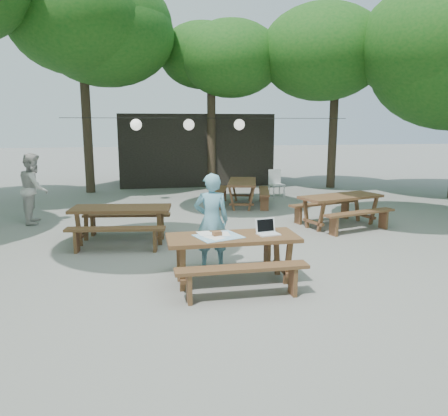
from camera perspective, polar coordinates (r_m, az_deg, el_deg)
name	(u,v)px	position (r m, az deg, el deg)	size (l,w,h in m)	color
ground	(237,256)	(8.23, 1.74, -6.24)	(80.00, 80.00, 0.00)	slate
pavilion	(194,149)	(18.34, -3.96, 7.72)	(6.00, 3.00, 2.80)	black
main_picnic_table	(233,259)	(6.78, 1.13, -6.62)	(2.00, 1.58, 0.75)	#4F3A1C
picnic_table_nw	(122,224)	(9.26, -13.21, -2.10)	(2.10, 1.83, 0.75)	#4F3A1C
picnic_table_ne	(340,210)	(10.83, 14.94, -0.30)	(2.26, 2.04, 0.75)	#4F3A1C
picnic_table_far_e	(242,193)	(13.12, 2.40, 1.99)	(2.01, 2.24, 0.75)	#4F3A1C
woman	(211,221)	(7.42, -1.65, -1.67)	(0.59, 0.39, 1.63)	#6DAEC8
second_person	(34,188)	(11.74, -23.55, 2.37)	(0.84, 0.66, 1.73)	beige
plastic_chair	(276,189)	(14.91, 6.87, 2.50)	(0.49, 0.49, 0.90)	silver
laptop	(267,230)	(6.81, 5.64, -2.89)	(0.37, 0.31, 0.24)	white
tabletop_clutter	(218,236)	(6.64, -0.83, -3.63)	(0.79, 0.73, 0.08)	#3C99CD
paper_lanterns	(189,125)	(13.76, -4.56, 10.82)	(9.00, 0.34, 0.38)	black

